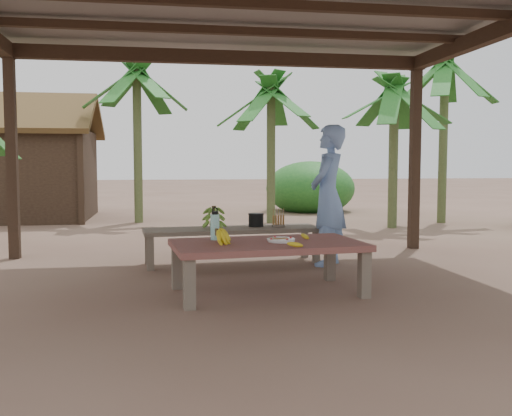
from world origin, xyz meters
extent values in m
plane|color=brown|center=(0.00, 0.00, 0.00)|extent=(80.00, 80.00, 0.00)
cube|color=black|center=(-2.80, 2.30, 1.35)|extent=(0.13, 0.13, 2.70)
cube|color=black|center=(2.80, 2.30, 1.35)|extent=(0.13, 0.13, 2.70)
cube|color=black|center=(0.00, 2.30, 2.70)|extent=(5.80, 0.14, 0.18)
cube|color=brown|center=(-0.65, -0.74, 0.22)|extent=(0.11, 0.11, 0.44)
cube|color=brown|center=(0.98, -0.58, 0.22)|extent=(0.11, 0.11, 0.44)
cube|color=brown|center=(-0.73, 0.09, 0.22)|extent=(0.11, 0.11, 0.44)
cube|color=brown|center=(0.90, 0.25, 0.22)|extent=(0.11, 0.11, 0.44)
cube|color=maroon|center=(0.13, -0.25, 0.47)|extent=(1.89, 1.17, 0.06)
cube|color=brown|center=(-1.01, 1.14, 0.20)|extent=(0.09, 0.09, 0.40)
cube|color=brown|center=(1.04, 1.30, 0.20)|extent=(0.09, 0.09, 0.40)
cube|color=brown|center=(-1.05, 1.60, 0.20)|extent=(0.09, 0.09, 0.40)
cube|color=brown|center=(1.00, 1.76, 0.20)|extent=(0.09, 0.09, 0.40)
cube|color=brown|center=(0.00, 1.45, 0.42)|extent=(2.24, 0.77, 0.05)
cylinder|color=white|center=(0.26, -0.26, 0.51)|extent=(0.25, 0.25, 0.01)
cylinder|color=white|center=(0.26, -0.26, 0.52)|extent=(0.27, 0.27, 0.02)
cube|color=brown|center=(0.26, -0.26, 0.53)|extent=(0.14, 0.11, 0.02)
ellipsoid|color=yellow|center=(0.31, -0.61, 0.52)|extent=(0.15, 0.07, 0.04)
ellipsoid|color=yellow|center=(0.54, -0.06, 0.52)|extent=(0.09, 0.17, 0.04)
cylinder|color=#40C9BE|center=(-0.36, -0.01, 0.63)|extent=(0.09, 0.09, 0.25)
cylinder|color=black|center=(-0.36, -0.01, 0.77)|extent=(0.06, 0.06, 0.03)
torus|color=black|center=(-0.36, -0.01, 0.80)|extent=(0.06, 0.01, 0.06)
cylinder|color=black|center=(0.31, 1.54, 0.53)|extent=(0.19, 0.19, 0.16)
imported|color=#799FE4|center=(1.14, 1.14, 0.86)|extent=(0.69, 0.75, 1.73)
cube|color=brown|center=(-4.50, 8.85, 2.35)|extent=(4.40, 1.73, 1.00)
cylinder|color=#596638|center=(3.57, 4.91, 1.35)|extent=(0.18, 0.18, 2.71)
cylinder|color=#596638|center=(1.40, 6.20, 1.41)|extent=(0.18, 0.18, 2.83)
cylinder|color=#596638|center=(-1.36, 6.75, 1.61)|extent=(0.18, 0.18, 3.22)
cylinder|color=#596638|center=(4.99, 5.66, 1.68)|extent=(0.18, 0.18, 3.37)
camera|label=1|loc=(-0.87, -5.59, 1.25)|focal=40.00mm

